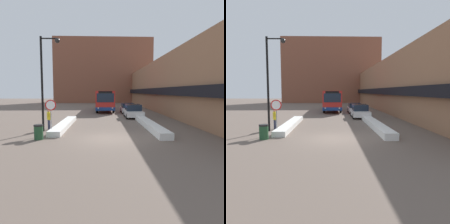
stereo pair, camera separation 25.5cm
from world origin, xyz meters
TOP-DOWN VIEW (x-y plane):
  - ground_plane at (0.00, 0.00)m, footprint 160.00×160.00m
  - building_row_right at (9.97, 24.00)m, footprint 5.50×60.00m
  - building_backdrop_far at (0.00, 47.42)m, footprint 26.00×8.00m
  - snow_bank_left at (-3.60, 4.97)m, footprint 0.90×9.07m
  - snow_bank_right at (3.60, 4.29)m, footprint 0.90×10.18m
  - city_bus at (0.04, 20.49)m, footprint 2.62×11.55m
  - parked_car_front at (3.20, 11.15)m, footprint 1.92×4.29m
  - parked_car_back at (3.20, 16.80)m, footprint 1.85×4.24m
  - stop_sign at (-4.01, 1.74)m, footprint 0.76×0.08m
  - street_lamp at (-4.59, 2.81)m, footprint 1.46×0.36m
  - pedestrian at (-4.61, 3.57)m, footprint 0.37×0.48m
  - trash_bin at (-4.39, -0.05)m, footprint 0.59×0.59m

SIDE VIEW (x-z plane):
  - ground_plane at x=0.00m, z-range 0.00..0.00m
  - snow_bank_left at x=-3.60m, z-range 0.00..0.39m
  - snow_bank_right at x=3.60m, z-range 0.00..0.46m
  - trash_bin at x=-4.39m, z-range 0.00..0.95m
  - parked_car_back at x=3.20m, z-range 0.00..1.39m
  - parked_car_front at x=3.20m, z-range -0.01..1.51m
  - pedestrian at x=-4.61m, z-range 0.16..1.77m
  - city_bus at x=0.04m, z-range 0.16..3.27m
  - stop_sign at x=-4.01m, z-range 0.56..3.00m
  - building_row_right at x=9.97m, z-range -0.01..7.65m
  - street_lamp at x=-4.59m, z-range 0.79..7.84m
  - building_backdrop_far at x=0.00m, z-range 0.00..17.04m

